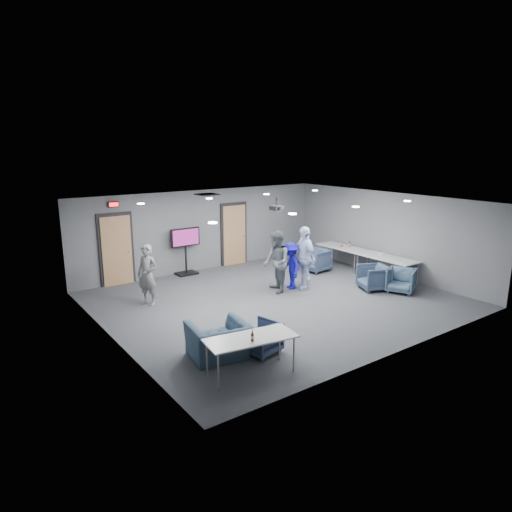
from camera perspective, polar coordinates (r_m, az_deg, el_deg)
floor at (r=12.58m, az=2.54°, el=-5.52°), size 9.00×9.00×0.00m
ceiling at (r=11.97m, az=2.67°, el=6.78°), size 9.00×9.00×0.00m
wall_back at (r=15.47m, az=-6.61°, el=3.22°), size 9.00×0.02×2.70m
wall_front at (r=9.51m, az=17.73°, el=-4.02°), size 9.00×0.02×2.70m
wall_left at (r=10.14m, az=-17.83°, el=-2.93°), size 0.02×8.00×2.70m
wall_right at (r=15.35m, az=15.94°, el=2.70°), size 0.02×8.00×2.70m
door_left at (r=14.30m, az=-17.03°, el=0.70°), size 1.06×0.17×2.24m
door_right at (r=16.09m, az=-2.77°, el=2.68°), size 1.06×0.17×2.24m
exit_sign at (r=14.05m, az=-17.39°, el=6.18°), size 0.32×0.08×0.16m
hvac_diffuser at (r=14.01m, az=-6.14°, el=7.66°), size 0.60×0.60×0.03m
downlights at (r=11.97m, az=2.67°, el=6.71°), size 6.18×3.78×0.02m
person_a at (r=12.33m, az=-13.41°, el=-2.32°), size 0.64×0.71×1.63m
person_b at (r=13.00m, az=2.54°, el=-0.77°), size 0.94×1.05×1.79m
person_c at (r=13.40m, az=6.03°, el=-0.22°), size 0.63×1.15×1.86m
person_d at (r=13.41m, az=4.36°, el=-1.22°), size 0.74×1.00×1.39m
chair_right_a at (r=15.44m, az=7.41°, el=-0.51°), size 0.91×0.89×0.76m
chair_right_b at (r=13.79m, az=14.48°, el=-2.63°), size 1.03×1.02×0.73m
chair_right_c at (r=13.77m, az=17.68°, el=-2.94°), size 1.01×1.00×0.70m
chair_front_a at (r=9.42m, az=0.52°, el=-10.16°), size 0.84×0.85×0.65m
chair_front_b at (r=9.22m, az=-4.75°, el=-10.51°), size 1.26×1.14×0.73m
table_right_a at (r=16.00m, az=10.76°, el=1.00°), size 0.77×1.86×0.73m
table_right_b at (r=14.80m, az=16.07°, el=-0.33°), size 0.82×1.97×0.73m
table_front_left at (r=8.45m, az=-0.64°, el=-10.45°), size 1.77×0.94×0.73m
bottle_front at (r=8.25m, az=-0.46°, el=-10.07°), size 0.06×0.06×0.22m
bottle_right at (r=16.03m, az=11.60°, el=1.45°), size 0.06×0.06×0.23m
snack_box at (r=16.03m, az=10.60°, el=1.24°), size 0.15×0.10×0.03m
wrapper at (r=15.17m, az=15.51°, el=0.29°), size 0.21×0.17×0.04m
tv_stand at (r=14.98m, az=-8.78°, el=0.95°), size 1.01×0.48×1.54m
projector at (r=13.06m, az=2.58°, el=6.06°), size 0.35×0.33×0.35m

